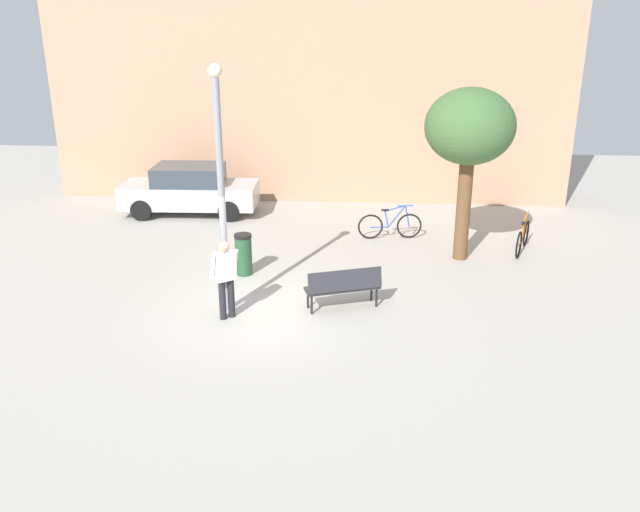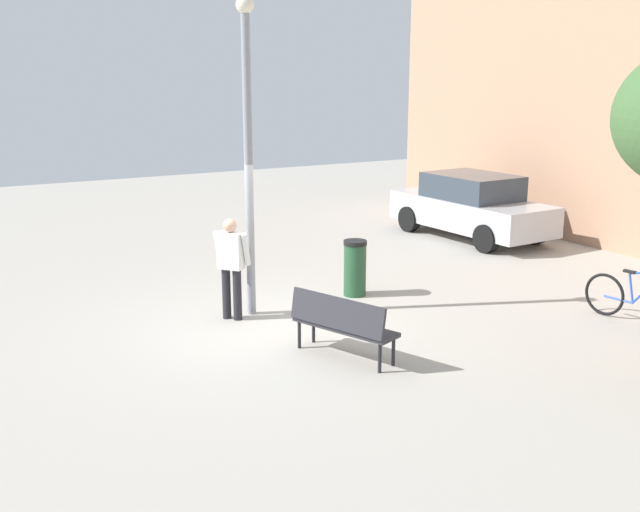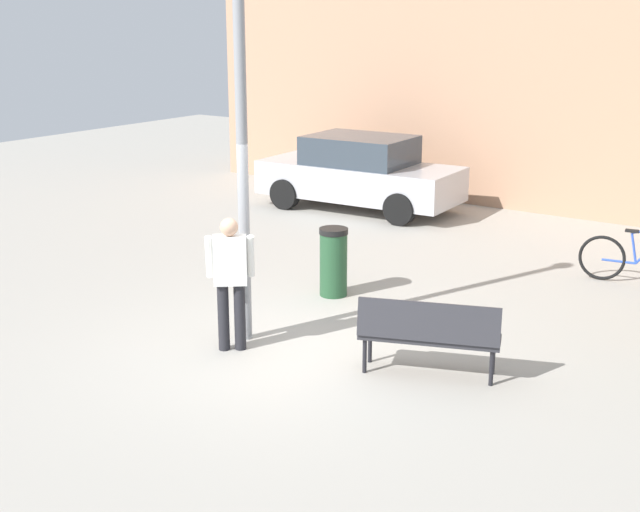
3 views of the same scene
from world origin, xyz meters
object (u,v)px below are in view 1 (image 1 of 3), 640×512
bicycle_orange (523,238)px  trash_bin (244,254)px  park_bench (344,285)px  plaza_tree (470,129)px  lamppost (221,178)px  bicycle_blue (390,225)px  person_by_lamppost (225,274)px  parked_car_silver (190,190)px

bicycle_orange → trash_bin: 7.41m
park_bench → plaza_tree: size_ratio=0.38×
lamppost → bicycle_blue: 6.71m
park_bench → bicycle_blue: (1.05, 4.88, -0.16)m
bicycle_blue → bicycle_orange: size_ratio=1.05×
park_bench → plaza_tree: bearing=50.2°
bicycle_orange → park_bench: bearing=-138.0°
person_by_lamppost → parked_car_silver: 8.02m
parked_car_silver → trash_bin: (2.72, -5.04, -0.26)m
trash_bin → person_by_lamppost: bearing=-86.8°
park_bench → plaza_tree: 5.23m
lamppost → bicycle_orange: lamppost is taller
lamppost → parked_car_silver: 7.91m
plaza_tree → trash_bin: plaza_tree is taller
lamppost → plaza_tree: bearing=34.6°
person_by_lamppost → park_bench: person_by_lamppost is taller
park_bench → bicycle_orange: size_ratio=0.97×
person_by_lamppost → bicycle_orange: size_ratio=0.98×
person_by_lamppost → lamppost: bearing=103.0°
park_bench → bicycle_blue: bearing=77.8°
parked_car_silver → trash_bin: 5.73m
person_by_lamppost → bicycle_blue: (3.42, 5.53, -0.58)m
lamppost → person_by_lamppost: bearing=-77.0°
lamppost → person_by_lamppost: lamppost is taller
lamppost → bicycle_orange: (7.00, 4.34, -2.49)m
plaza_tree → bicycle_orange: bearing=21.9°
lamppost → parked_car_silver: (-2.76, 7.10, -2.10)m
plaza_tree → trash_bin: bearing=-163.4°
person_by_lamppost → bicycle_orange: 8.40m
person_by_lamppost → bicycle_orange: (6.91, 4.73, -0.58)m
plaza_tree → bicycle_blue: 3.74m
trash_bin → bicycle_orange: bearing=17.9°
lamppost → plaza_tree: 6.45m
lamppost → park_bench: (2.46, 0.26, -2.33)m
park_bench → bicycle_orange: bearing=42.0°
lamppost → parked_car_silver: bearing=111.3°
person_by_lamppost → trash_bin: (-0.14, 2.45, -0.45)m
lamppost → parked_car_silver: lamppost is taller
park_bench → bicycle_blue: 5.00m
bicycle_blue → plaza_tree: bearing=-39.6°
plaza_tree → parked_car_silver: plaza_tree is taller
lamppost → trash_bin: bearing=91.4°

